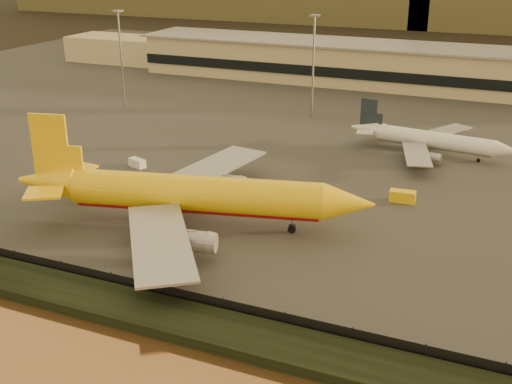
{
  "coord_description": "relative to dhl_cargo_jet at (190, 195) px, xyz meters",
  "views": [
    {
      "loc": [
        39.94,
        -72.77,
        42.46
      ],
      "look_at": [
        3.63,
        12.0,
        6.12
      ],
      "focal_mm": 45.0,
      "sensor_mm": 36.0,
      "label": 1
    }
  ],
  "objects": [
    {
      "name": "white_narrowbody_jet",
      "position": [
        29.07,
        51.78,
        -2.05
      ],
      "size": [
        35.8,
        34.67,
        10.29
      ],
      "rotation": [
        0.0,
        0.0,
        -0.13
      ],
      "color": "silver",
      "rests_on": "tarmac"
    },
    {
      "name": "embankment",
      "position": [
        6.18,
        -25.65,
        -4.62
      ],
      "size": [
        320.0,
        7.0,
        1.4
      ],
      "primitive_type": "cube",
      "color": "black",
      "rests_on": "ground"
    },
    {
      "name": "gse_vehicle_white",
      "position": [
        -23.35,
        20.49,
        -4.29
      ],
      "size": [
        4.02,
        2.79,
        1.66
      ],
      "primitive_type": "cube",
      "rotation": [
        0.0,
        0.0,
        -0.34
      ],
      "color": "silver",
      "rests_on": "tarmac"
    },
    {
      "name": "ground",
      "position": [
        6.18,
        -8.65,
        -5.32
      ],
      "size": [
        900.0,
        900.0,
        0.0
      ],
      "primitive_type": "plane",
      "color": "black",
      "rests_on": "ground"
    },
    {
      "name": "apron_light_masts",
      "position": [
        21.18,
        66.35,
        10.39
      ],
      "size": [
        152.2,
        12.2,
        25.4
      ],
      "color": "slate",
      "rests_on": "tarmac"
    },
    {
      "name": "tarmac",
      "position": [
        6.18,
        86.35,
        -5.22
      ],
      "size": [
        320.0,
        220.0,
        0.2
      ],
      "primitive_type": "cube",
      "color": "#2D2D2D",
      "rests_on": "ground"
    },
    {
      "name": "dhl_cargo_jet",
      "position": [
        0.0,
        0.0,
        0.0
      ],
      "size": [
        56.89,
        54.69,
        17.14
      ],
      "rotation": [
        0.0,
        0.0,
        0.23
      ],
      "color": "yellow",
      "rests_on": "tarmac"
    },
    {
      "name": "terminal_building",
      "position": [
        -8.34,
        116.9,
        0.93
      ],
      "size": [
        202.0,
        25.0,
        12.6
      ],
      "color": "tan",
      "rests_on": "tarmac"
    },
    {
      "name": "perimeter_fence",
      "position": [
        6.18,
        -21.65,
        -4.02
      ],
      "size": [
        300.0,
        0.05,
        2.2
      ],
      "primitive_type": "cube",
      "color": "black",
      "rests_on": "tarmac"
    },
    {
      "name": "gse_vehicle_yellow",
      "position": [
        28.96,
        22.95,
        -4.13
      ],
      "size": [
        4.54,
        2.31,
        1.98
      ],
      "primitive_type": "cube",
      "rotation": [
        0.0,
        0.0,
        0.08
      ],
      "color": "yellow",
      "rests_on": "tarmac"
    }
  ]
}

